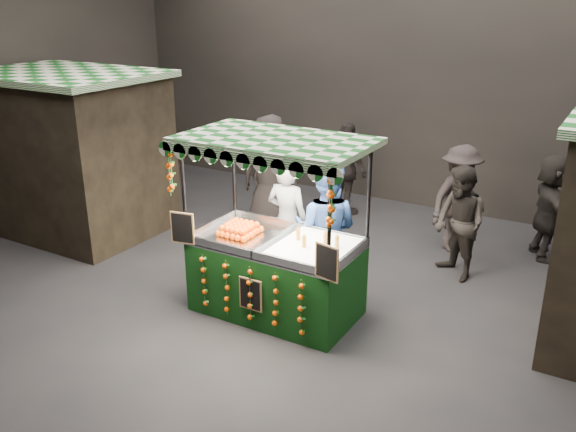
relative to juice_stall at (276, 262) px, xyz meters
The scene contains 12 objects.
ground 0.71m from the juice_stall, 94.29° to the right, with size 12.00×12.00×0.00m, color black.
market_hall 2.70m from the juice_stall, 94.29° to the right, with size 12.10×10.10×5.05m.
neighbour_stall_left 4.53m from the juice_stall, 169.50° to the left, with size 3.00×2.20×2.60m.
juice_stall is the anchor object (origin of this frame).
vendor_grey 1.03m from the juice_stall, 112.20° to the left, with size 0.62×0.41×1.69m.
vendor_blue 0.87m from the juice_stall, 71.49° to the left, with size 0.98×0.83×1.77m.
shopper_0 2.99m from the juice_stall, 122.79° to the left, with size 0.75×0.65×1.73m.
shopper_1 2.70m from the juice_stall, 52.59° to the left, with size 0.98×0.95×1.60m.
shopper_2 3.78m from the juice_stall, 102.15° to the left, with size 1.05×0.77×1.66m.
shopper_3 3.38m from the juice_stall, 66.27° to the left, with size 1.03×1.23×1.66m.
shopper_4 2.89m from the juice_stall, 123.30° to the left, with size 1.07×0.84×1.93m.
shopper_5 4.35m from the juice_stall, 53.37° to the left, with size 1.05×1.53×1.59m.
Camera 1 is at (3.53, -5.52, 3.78)m, focal length 37.85 mm.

